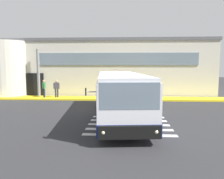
{
  "coord_description": "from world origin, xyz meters",
  "views": [
    {
      "loc": [
        1.79,
        -16.01,
        3.21
      ],
      "look_at": [
        0.87,
        -0.45,
        1.5
      ],
      "focal_mm": 35.79,
      "sensor_mm": 36.0,
      "label": 1
    }
  ],
  "objects_px": {
    "bus_main_foreground": "(120,96)",
    "passenger_by_doorway": "(57,87)",
    "entry_support_column": "(38,73)",
    "passenger_near_column": "(44,88)"
  },
  "relations": [
    {
      "from": "passenger_near_column",
      "to": "passenger_by_doorway",
      "type": "distance_m",
      "value": 1.2
    },
    {
      "from": "bus_main_foreground",
      "to": "passenger_by_doorway",
      "type": "distance_m",
      "value": 9.45
    },
    {
      "from": "bus_main_foreground",
      "to": "passenger_near_column",
      "type": "xyz_separation_m",
      "value": [
        -7.35,
        7.11,
        -0.25
      ]
    },
    {
      "from": "bus_main_foreground",
      "to": "passenger_by_doorway",
      "type": "height_order",
      "value": "bus_main_foreground"
    },
    {
      "from": "bus_main_foreground",
      "to": "passenger_near_column",
      "type": "bearing_deg",
      "value": 135.95
    },
    {
      "from": "entry_support_column",
      "to": "passenger_by_doorway",
      "type": "distance_m",
      "value": 2.51
    },
    {
      "from": "entry_support_column",
      "to": "passenger_near_column",
      "type": "height_order",
      "value": "entry_support_column"
    },
    {
      "from": "entry_support_column",
      "to": "passenger_by_doorway",
      "type": "xyz_separation_m",
      "value": [
        2.0,
        -0.7,
        -1.34
      ]
    },
    {
      "from": "bus_main_foreground",
      "to": "passenger_near_column",
      "type": "relative_size",
      "value": 6.35
    },
    {
      "from": "entry_support_column",
      "to": "passenger_near_column",
      "type": "distance_m",
      "value": 1.76
    }
  ]
}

